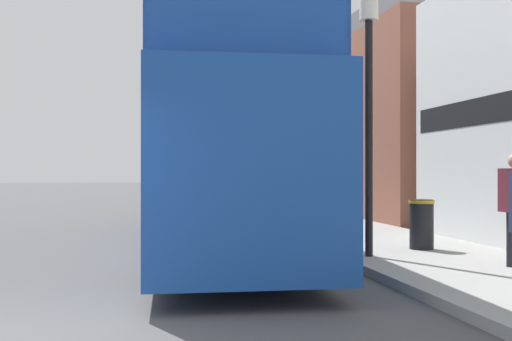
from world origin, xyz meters
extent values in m
plane|color=#4C4C4F|center=(0.00, 21.00, 0.00)|extent=(144.00, 144.00, 0.00)
cube|color=#999993|center=(6.56, 18.00, 0.07)|extent=(3.30, 108.00, 0.14)
cube|color=#935642|center=(11.21, 18.73, 3.03)|extent=(6.00, 19.43, 6.07)
pyramid|color=#2D2D33|center=(11.21, 18.73, 7.52)|extent=(6.00, 19.43, 2.89)
cube|color=#19479E|center=(3.04, 6.37, 1.57)|extent=(2.94, 11.37, 2.61)
cube|color=white|center=(3.01, 5.81, 1.70)|extent=(2.74, 6.30, 0.45)
cube|color=black|center=(3.04, 6.37, 2.38)|extent=(2.93, 10.47, 0.70)
cube|color=#19479E|center=(3.04, 6.37, 2.93)|extent=(2.90, 10.47, 0.10)
cube|color=#19479E|center=(1.85, 6.42, 3.48)|extent=(0.52, 10.37, 1.01)
cube|color=#19479E|center=(4.23, 6.32, 3.48)|extent=(0.52, 10.37, 1.01)
cube|color=#19479E|center=(2.81, 1.22, 3.48)|extent=(2.46, 0.18, 1.01)
cube|color=#19479E|center=(3.23, 10.76, 3.48)|extent=(2.52, 1.68, 1.01)
cylinder|color=black|center=(2.08, 9.91, 0.49)|extent=(0.32, 0.99, 0.98)
cylinder|color=black|center=(4.29, 9.82, 0.49)|extent=(0.32, 0.99, 0.98)
cylinder|color=black|center=(1.79, 3.15, 0.49)|extent=(0.32, 0.99, 0.98)
cylinder|color=black|center=(4.00, 3.06, 0.49)|extent=(0.32, 0.99, 0.98)
cube|color=black|center=(3.78, 14.80, 0.54)|extent=(1.76, 4.36, 0.71)
cube|color=black|center=(3.78, 14.67, 1.16)|extent=(1.55, 2.09, 0.54)
cylinder|color=black|center=(2.97, 16.15, 0.33)|extent=(0.20, 0.65, 0.65)
cylinder|color=black|center=(4.59, 16.15, 0.33)|extent=(0.20, 0.65, 0.65)
cylinder|color=black|center=(2.97, 13.45, 0.33)|extent=(0.20, 0.65, 0.65)
cylinder|color=black|center=(4.59, 13.45, 0.33)|extent=(0.20, 0.65, 0.65)
cylinder|color=#232328|center=(7.07, 2.51, 0.56)|extent=(0.12, 0.12, 0.83)
cylinder|color=black|center=(5.38, 4.00, 2.16)|extent=(0.13, 0.13, 4.03)
cylinder|color=silver|center=(5.38, 4.00, 4.40)|extent=(0.32, 0.32, 0.45)
cylinder|color=black|center=(5.52, 13.15, 2.33)|extent=(0.13, 0.13, 4.38)
cylinder|color=silver|center=(5.52, 13.15, 4.75)|extent=(0.32, 0.32, 0.45)
cone|color=black|center=(5.52, 13.15, 5.08)|extent=(0.35, 0.35, 0.22)
cylinder|color=black|center=(6.70, 4.72, 0.60)|extent=(0.44, 0.44, 0.92)
cylinder|color=#B28E1E|center=(6.70, 4.72, 1.02)|extent=(0.48, 0.48, 0.06)
camera|label=1|loc=(1.60, -5.68, 1.57)|focal=42.00mm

